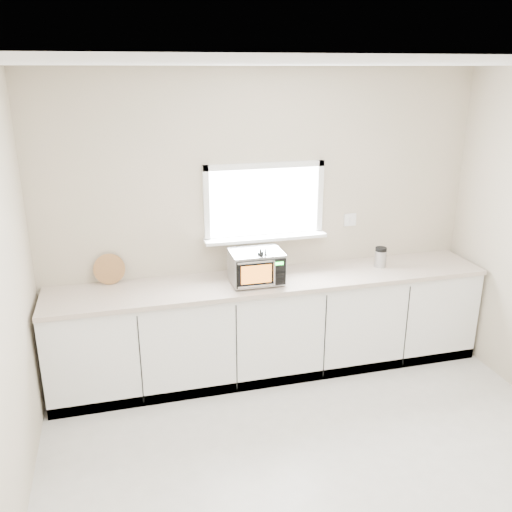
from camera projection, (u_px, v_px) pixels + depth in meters
name	position (u px, v px, depth m)	size (l,w,h in m)	color
ground	(344.00, 501.00, 3.55)	(4.00, 4.00, 0.00)	beige
back_wall	(264.00, 221.00, 4.92)	(4.00, 0.17, 2.70)	#B3A88E
cabinets	(272.00, 327.00, 4.95)	(3.92, 0.60, 0.88)	white
countertop	(273.00, 281.00, 4.79)	(3.92, 0.64, 0.04)	beige
microwave	(256.00, 266.00, 4.65)	(0.44, 0.38, 0.28)	black
knife_block	(263.00, 269.00, 4.61)	(0.18, 0.26, 0.34)	#472D19
cutting_board	(109.00, 269.00, 4.64)	(0.27, 0.27, 0.02)	#A5793F
coffee_grinder	(380.00, 257.00, 5.05)	(0.12, 0.12, 0.19)	#AAADB1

